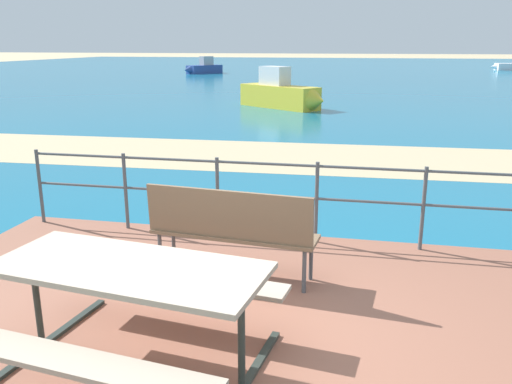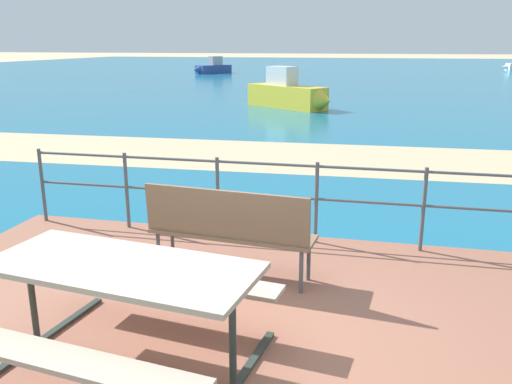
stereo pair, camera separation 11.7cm
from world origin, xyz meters
name	(u,v)px [view 1 (the left image)]	position (x,y,z in m)	size (l,w,h in m)	color
ground_plane	(207,354)	(0.00, 0.00, 0.00)	(240.00, 240.00, 0.00)	tan
patio_paving	(207,350)	(0.00, 0.00, 0.03)	(6.40, 5.20, 0.06)	#935B47
sea_water	(355,73)	(0.00, 40.00, 0.01)	(90.00, 90.00, 0.01)	#196B8E
beach_strip	(311,157)	(0.00, 7.44, 0.01)	(54.00, 3.17, 0.01)	tan
picnic_table	(130,290)	(-0.42, -0.37, 0.67)	(2.07, 1.77, 0.80)	tan
park_bench	(231,226)	(-0.11, 1.21, 0.62)	(1.67, 0.58, 0.94)	#7A6047
railing_fence	(266,189)	(0.00, 2.42, 0.66)	(5.94, 0.04, 0.96)	#4C5156
boat_mid	(282,94)	(-2.00, 16.00, 0.51)	(3.55, 2.90, 1.48)	yellow
boat_far	(204,68)	(-11.59, 37.37, 0.43)	(2.55, 3.20, 1.30)	#2D478C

